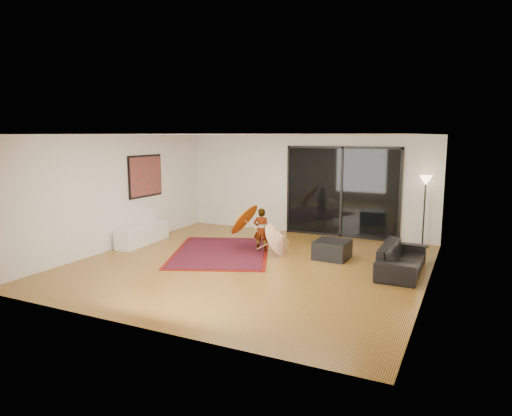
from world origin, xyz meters
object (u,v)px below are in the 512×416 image
Objects in this scene: media_console at (143,234)px; child at (261,230)px; sofa at (402,258)px; ottoman at (332,250)px.

media_console is 3.07m from child.
child is at bearing 7.61° from media_console.
child reaches higher than media_console.
media_console is 1.67× the size of child.
sofa is 2.72× the size of ottoman.
sofa is 3.23m from child.
child reaches higher than sofa.
sofa is 1.90× the size of child.
media_console is at bearing -171.73° from ottoman.
sofa is 1.57m from ottoman.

